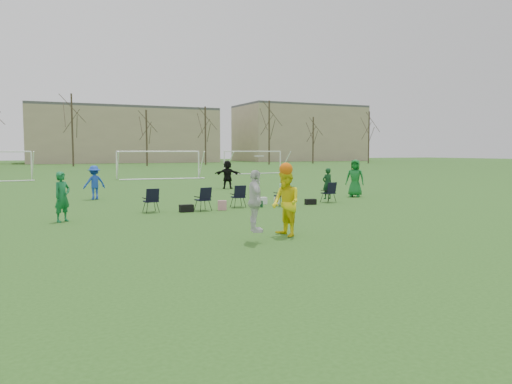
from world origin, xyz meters
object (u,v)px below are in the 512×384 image
center_contest (276,202)px  goal_right (253,156)px  fielder_green_near (62,197)px  fielder_black (228,175)px  fielder_blue (94,183)px  goal_mid (159,157)px  fielder_green_far (355,178)px

center_contest → goal_right: bearing=66.4°
fielder_green_near → goal_right: 38.40m
fielder_black → center_contest: center_contest is taller
fielder_blue → goal_mid: bearing=-126.8°
fielder_blue → fielder_green_far: size_ratio=0.86×
fielder_green_near → fielder_green_far: (14.90, 3.57, 0.13)m
fielder_green_far → center_contest: 13.60m
fielder_green_near → center_contest: bearing=-87.1°
fielder_black → goal_right: bearing=-93.5°
fielder_black → goal_mid: bearing=-60.1°
fielder_green_near → fielder_green_far: fielder_green_far is taller
fielder_green_far → fielder_green_near: bearing=-119.9°
fielder_black → fielder_blue: bearing=49.3°
fielder_black → goal_mid: size_ratio=0.25×
goal_mid → goal_right: (12.00, 6.00, 0.00)m
fielder_blue → center_contest: (3.24, -13.91, 0.18)m
fielder_black → goal_mid: (-1.13, 13.84, 1.00)m
goal_right → center_contest: bearing=-121.6°
fielder_blue → fielder_green_far: (12.89, -4.32, 0.14)m
center_contest → goal_right: size_ratio=0.32×
fielder_green_far → goal_right: 28.93m
fielder_green_far → goal_mid: size_ratio=0.27×
fielder_green_near → fielder_black: bearing=9.4°
fielder_blue → fielder_black: size_ratio=0.93×
goal_mid → fielder_blue: bearing=-109.3°
fielder_green_near → goal_mid: (9.69, 25.68, 1.05)m
fielder_blue → goal_mid: size_ratio=0.23×
center_contest → goal_right: 41.12m
fielder_green_near → fielder_black: 16.03m
fielder_green_far → goal_right: (6.79, 28.10, 0.92)m
fielder_green_far → fielder_black: fielder_green_far is taller
goal_mid → goal_right: size_ratio=1.01×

